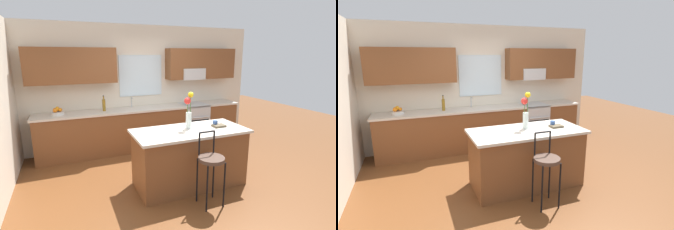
{
  "view_description": "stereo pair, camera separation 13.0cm",
  "coord_description": "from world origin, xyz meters",
  "views": [
    {
      "loc": [
        -1.64,
        -3.53,
        2.06
      ],
      "look_at": [
        0.06,
        0.55,
        1.0
      ],
      "focal_mm": 26.97,
      "sensor_mm": 36.0,
      "label": 1
    },
    {
      "loc": [
        -1.52,
        -3.58,
        2.06
      ],
      "look_at": [
        0.06,
        0.55,
        1.0
      ],
      "focal_mm": 26.97,
      "sensor_mm": 36.0,
      "label": 2
    }
  ],
  "objects": [
    {
      "name": "bottle_olive_oil",
      "position": [
        -0.89,
        1.7,
        1.05
      ],
      "size": [
        0.06,
        0.06,
        0.33
      ],
      "color": "olive",
      "rests_on": "counter_run"
    },
    {
      "name": "bar_stool_near",
      "position": [
        0.13,
        -0.82,
        0.64
      ],
      "size": [
        0.36,
        0.36,
        1.04
      ],
      "color": "black",
      "rests_on": "ground"
    },
    {
      "name": "oven_range",
      "position": [
        1.19,
        1.68,
        0.46
      ],
      "size": [
        0.6,
        0.64,
        0.92
      ],
      "color": "#B7BABC",
      "rests_on": "ground"
    },
    {
      "name": "back_wall_assembly",
      "position": [
        0.02,
        1.99,
        1.51
      ],
      "size": [
        5.6,
        0.5,
        2.7
      ],
      "color": "beige",
      "rests_on": "ground"
    },
    {
      "name": "flower_vase",
      "position": [
        0.14,
        -0.11,
        1.22
      ],
      "size": [
        0.16,
        0.11,
        0.58
      ],
      "color": "silver",
      "rests_on": "kitchen_island"
    },
    {
      "name": "fruit_bowl_oranges",
      "position": [
        -1.79,
        1.7,
        0.98
      ],
      "size": [
        0.24,
        0.24,
        0.16
      ],
      "color": "silver",
      "rests_on": "counter_run"
    },
    {
      "name": "counter_run",
      "position": [
        -0.0,
        1.7,
        0.47
      ],
      "size": [
        4.56,
        0.64,
        0.92
      ],
      "color": "brown",
      "rests_on": "ground"
    },
    {
      "name": "kitchen_island",
      "position": [
        0.13,
        -0.19,
        0.46
      ],
      "size": [
        1.79,
        0.83,
        0.92
      ],
      "color": "brown",
      "rests_on": "ground"
    },
    {
      "name": "sink_faucet",
      "position": [
        -0.27,
        1.84,
        1.06
      ],
      "size": [
        0.02,
        0.13,
        0.23
      ],
      "color": "#B7BABC",
      "rests_on": "counter_run"
    },
    {
      "name": "mug_ceramic",
      "position": [
        0.61,
        -0.15,
        0.97
      ],
      "size": [
        0.08,
        0.08,
        0.09
      ],
      "primitive_type": "cylinder",
      "color": "#33518C",
      "rests_on": "kitchen_island"
    },
    {
      "name": "ground_plane",
      "position": [
        0.0,
        0.0,
        0.0
      ],
      "size": [
        14.0,
        14.0,
        0.0
      ],
      "primitive_type": "plane",
      "color": "brown"
    },
    {
      "name": "cookbook",
      "position": [
        0.64,
        -0.21,
        0.94
      ],
      "size": [
        0.2,
        0.15,
        0.03
      ],
      "primitive_type": "cube",
      "color": "brown",
      "rests_on": "kitchen_island"
    }
  ]
}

